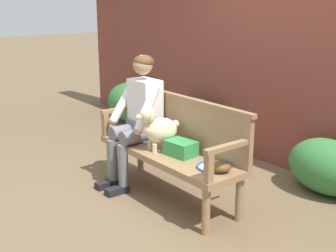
# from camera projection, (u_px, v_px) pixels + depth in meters

# --- Properties ---
(ground_plane) EXTENTS (40.00, 40.00, 0.00)m
(ground_plane) POSITION_uv_depth(u_px,v_px,m) (168.00, 197.00, 4.43)
(ground_plane) COLOR brown
(brick_garden_fence) EXTENTS (8.00, 0.30, 2.51)m
(brick_garden_fence) POSITION_uv_depth(u_px,v_px,m) (284.00, 56.00, 5.07)
(brick_garden_fence) COLOR brown
(brick_garden_fence) RESTS_ON ground
(hedge_bush_mid_left) EXTENTS (0.85, 0.57, 0.56)m
(hedge_bush_mid_left) POSITION_uv_depth(u_px,v_px,m) (328.00, 167.00, 4.45)
(hedge_bush_mid_left) COLOR #337538
(hedge_bush_mid_left) RESTS_ON ground
(hedge_bush_far_left) EXTENTS (0.99, 0.66, 0.63)m
(hedge_bush_far_left) POSITION_uv_depth(u_px,v_px,m) (196.00, 122.00, 5.91)
(hedge_bush_far_left) COLOR #194C1E
(hedge_bush_far_left) RESTS_ON ground
(hedge_bush_far_right) EXTENTS (1.04, 0.68, 0.63)m
(hedge_bush_far_right) POSITION_uv_depth(u_px,v_px,m) (133.00, 103.00, 7.02)
(hedge_bush_far_right) COLOR #337538
(hedge_bush_far_right) RESTS_ON ground
(garden_bench) EXTENTS (1.68, 0.51, 0.48)m
(garden_bench) POSITION_uv_depth(u_px,v_px,m) (168.00, 157.00, 4.31)
(garden_bench) COLOR #93704C
(garden_bench) RESTS_ON ground
(bench_backrest) EXTENTS (1.72, 0.06, 0.50)m
(bench_backrest) POSITION_uv_depth(u_px,v_px,m) (186.00, 122.00, 4.36)
(bench_backrest) COLOR #93704C
(bench_backrest) RESTS_ON garden_bench
(bench_armrest_left_end) EXTENTS (0.06, 0.51, 0.28)m
(bench_armrest_left_end) POSITION_uv_depth(u_px,v_px,m) (115.00, 115.00, 4.79)
(bench_armrest_left_end) COLOR #93704C
(bench_armrest_left_end) RESTS_ON garden_bench
(bench_armrest_right_end) EXTENTS (0.06, 0.51, 0.28)m
(bench_armrest_right_end) POSITION_uv_depth(u_px,v_px,m) (221.00, 155.00, 3.58)
(bench_armrest_right_end) COLOR #93704C
(bench_armrest_right_end) RESTS_ON garden_bench
(person_seated) EXTENTS (0.56, 0.66, 1.35)m
(person_seated) POSITION_uv_depth(u_px,v_px,m) (138.00, 115.00, 4.57)
(person_seated) COLOR black
(person_seated) RESTS_ON ground
(dog_on_bench) EXTENTS (0.28, 0.44, 0.44)m
(dog_on_bench) POSITION_uv_depth(u_px,v_px,m) (158.00, 128.00, 4.27)
(dog_on_bench) COLOR beige
(dog_on_bench) RESTS_ON garden_bench
(tennis_racket) EXTENTS (0.29, 0.56, 0.03)m
(tennis_racket) POSITION_uv_depth(u_px,v_px,m) (215.00, 166.00, 3.89)
(tennis_racket) COLOR blue
(tennis_racket) RESTS_ON garden_bench
(baseball_glove) EXTENTS (0.27, 0.25, 0.09)m
(baseball_glove) POSITION_uv_depth(u_px,v_px,m) (218.00, 167.00, 3.78)
(baseball_glove) COLOR brown
(baseball_glove) RESTS_ON garden_bench
(sports_bag) EXTENTS (0.30, 0.23, 0.14)m
(sports_bag) POSITION_uv_depth(u_px,v_px,m) (181.00, 148.00, 4.16)
(sports_bag) COLOR #2D8E42
(sports_bag) RESTS_ON garden_bench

